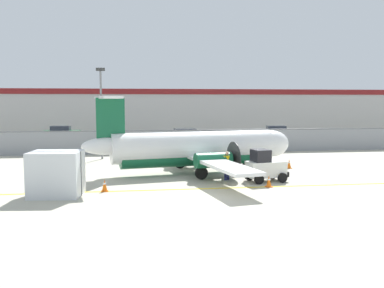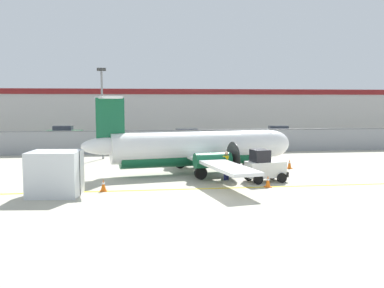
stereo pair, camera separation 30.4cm
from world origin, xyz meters
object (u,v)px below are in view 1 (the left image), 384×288
at_px(traffic_cone_near_left, 245,163).
at_px(traffic_cone_near_right, 289,164).
at_px(parked_car_4, 275,132).
at_px(apron_light_pole, 101,105).
at_px(traffic_cone_far_right, 269,181).
at_px(parked_car_2, 184,136).
at_px(commuter_airplane, 198,148).
at_px(ground_crew_worker, 227,164).
at_px(traffic_cone_far_left, 105,186).
at_px(parked_car_3, 249,137).
at_px(parked_car_0, 62,132).
at_px(cargo_container, 56,174).
at_px(baggage_tug, 265,167).
at_px(parked_car_1, 112,133).

xyz_separation_m(traffic_cone_near_left, traffic_cone_near_right, (2.86, -1.03, 0.00)).
relative_size(parked_car_4, apron_light_pole, 0.60).
bearing_deg(traffic_cone_near_right, traffic_cone_far_right, -119.72).
xyz_separation_m(parked_car_2, parked_car_4, (11.62, 3.85, 0.00)).
bearing_deg(traffic_cone_near_right, commuter_airplane, -171.05).
xyz_separation_m(ground_crew_worker, traffic_cone_far_left, (-6.95, -2.29, -0.64)).
bearing_deg(ground_crew_worker, commuter_airplane, 176.76).
xyz_separation_m(ground_crew_worker, parked_car_3, (6.58, 18.70, -0.06)).
height_order(traffic_cone_far_left, parked_car_4, parked_car_4).
bearing_deg(parked_car_0, cargo_container, -78.43).
bearing_deg(traffic_cone_near_left, traffic_cone_near_right, -19.76).
bearing_deg(parked_car_0, apron_light_pole, -68.70).
bearing_deg(parked_car_0, traffic_cone_near_left, -52.71).
relative_size(ground_crew_worker, parked_car_4, 0.39).
xyz_separation_m(baggage_tug, parked_car_1, (-9.91, 27.76, 0.04)).
height_order(ground_crew_worker, apron_light_pole, apron_light_pole).
bearing_deg(traffic_cone_near_left, ground_crew_worker, -116.82).
relative_size(traffic_cone_far_right, parked_car_4, 0.15).
relative_size(parked_car_3, apron_light_pole, 0.60).
relative_size(baggage_tug, traffic_cone_far_left, 3.89).
xyz_separation_m(baggage_tug, traffic_cone_near_right, (3.20, 4.53, -0.54)).
height_order(parked_car_0, parked_car_3, same).
relative_size(ground_crew_worker, traffic_cone_near_right, 2.66).
bearing_deg(ground_crew_worker, parked_car_3, 131.31).
height_order(baggage_tug, traffic_cone_far_left, baggage_tug).
height_order(traffic_cone_near_left, parked_car_2, parked_car_2).
height_order(traffic_cone_near_left, traffic_cone_far_left, same).
bearing_deg(parked_car_4, traffic_cone_near_right, 81.12).
relative_size(cargo_container, parked_car_3, 0.60).
bearing_deg(traffic_cone_near_right, baggage_tug, -125.20).
bearing_deg(parked_car_1, parked_car_4, -178.14).
bearing_deg(parked_car_0, baggage_tug, -58.48).
bearing_deg(traffic_cone_far_right, parked_car_1, 108.19).
height_order(commuter_airplane, apron_light_pole, apron_light_pole).
bearing_deg(traffic_cone_far_left, apron_light_pole, 94.22).
bearing_deg(traffic_cone_near_right, ground_crew_worker, -144.74).
relative_size(traffic_cone_far_right, apron_light_pole, 0.09).
xyz_separation_m(traffic_cone_near_right, parked_car_0, (-19.12, 25.12, 0.58)).
distance_m(baggage_tug, parked_car_0, 33.66).
bearing_deg(parked_car_4, parked_car_1, 3.10).
distance_m(parked_car_0, parked_car_2, 15.79).
distance_m(baggage_tug, apron_light_pole, 15.48).
distance_m(parked_car_2, parked_car_4, 12.24).
xyz_separation_m(traffic_cone_near_left, parked_car_1, (-10.24, 22.20, 0.58)).
bearing_deg(baggage_tug, traffic_cone_near_left, 75.98).
xyz_separation_m(traffic_cone_near_left, parked_car_0, (-16.26, 24.09, 0.58)).
xyz_separation_m(commuter_airplane, parked_car_4, (13.06, 22.66, -0.71)).
bearing_deg(baggage_tug, parked_car_2, 84.38).
relative_size(baggage_tug, ground_crew_worker, 1.47).
distance_m(commuter_airplane, traffic_cone_near_left, 4.44).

